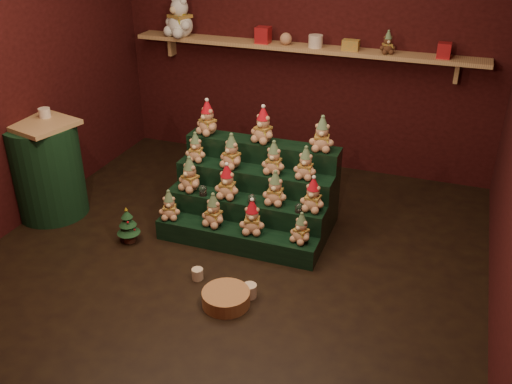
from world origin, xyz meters
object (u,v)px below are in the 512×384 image
at_px(snow_globe_b, 252,199).
at_px(wicker_basket, 226,298).
at_px(white_bear, 180,12).
at_px(mug_left, 198,274).
at_px(riser_tier_front, 236,239).
at_px(side_table, 47,169).
at_px(brown_bear, 388,42).
at_px(snow_globe_c, 298,208).
at_px(mini_christmas_tree, 128,225).
at_px(snow_globe_a, 203,190).
at_px(mug_right, 250,291).

bearing_deg(snow_globe_b, wicker_basket, -81.80).
bearing_deg(white_bear, mug_left, -37.54).
bearing_deg(riser_tier_front, wicker_basket, -73.63).
distance_m(side_table, brown_bear, 3.37).
bearing_deg(snow_globe_c, riser_tier_front, -161.90).
bearing_deg(snow_globe_c, mini_christmas_tree, -164.66).
distance_m(snow_globe_b, brown_bear, 2.04).
bearing_deg(side_table, mug_left, -1.62).
height_order(snow_globe_c, side_table, side_table).
bearing_deg(riser_tier_front, mug_left, -102.95).
bearing_deg(white_bear, mini_christmas_tree, -53.69).
distance_m(snow_globe_a, wicker_basket, 1.11).
bearing_deg(riser_tier_front, white_bear, 126.97).
distance_m(snow_globe_c, mini_christmas_tree, 1.46).
relative_size(side_table, mug_left, 10.21).
relative_size(mug_left, brown_bear, 0.43).
height_order(snow_globe_b, mug_right, snow_globe_b).
bearing_deg(mini_christmas_tree, side_table, 167.93).
bearing_deg(riser_tier_front, brown_bear, 63.70).
distance_m(side_table, white_bear, 2.15).
bearing_deg(snow_globe_b, white_bear, 131.43).
height_order(snow_globe_a, snow_globe_b, snow_globe_a).
relative_size(snow_globe_c, wicker_basket, 0.22).
distance_m(riser_tier_front, white_bear, 2.64).
distance_m(side_table, wicker_basket, 2.20).
distance_m(mini_christmas_tree, white_bear, 2.45).
bearing_deg(mini_christmas_tree, mug_right, -15.90).
xyz_separation_m(mini_christmas_tree, mug_right, (1.24, -0.35, -0.11)).
bearing_deg(snow_globe_b, riser_tier_front, -117.85).
height_order(snow_globe_a, snow_globe_c, snow_globe_a).
bearing_deg(snow_globe_a, side_table, -172.95).
bearing_deg(riser_tier_front, mug_right, -59.28).
height_order(snow_globe_a, mug_right, snow_globe_a).
relative_size(riser_tier_front, mug_left, 15.67).
xyz_separation_m(snow_globe_a, snow_globe_c, (0.85, 0.00, -0.01)).
bearing_deg(mug_right, snow_globe_c, 78.67).
bearing_deg(mug_left, mug_right, -8.23).
bearing_deg(mini_christmas_tree, mug_left, -20.15).
relative_size(snow_globe_a, brown_bear, 0.44).
height_order(riser_tier_front, snow_globe_c, snow_globe_c).
bearing_deg(snow_globe_c, wicker_basket, -107.55).
height_order(mini_christmas_tree, mug_left, mini_christmas_tree).
xyz_separation_m(riser_tier_front, snow_globe_a, (-0.36, 0.16, 0.32)).
bearing_deg(brown_bear, side_table, -169.84).
relative_size(snow_globe_b, brown_bear, 0.42).
relative_size(side_table, mug_right, 8.76).
distance_m(riser_tier_front, mini_christmas_tree, 0.93).
xyz_separation_m(snow_globe_a, brown_bear, (1.23, 1.58, 1.02)).
xyz_separation_m(snow_globe_a, mug_right, (0.71, -0.74, -0.36)).
distance_m(snow_globe_b, white_bear, 2.41).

